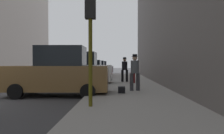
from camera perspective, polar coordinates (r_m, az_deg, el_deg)
name	(u,v)px	position (r m, az deg, el deg)	size (l,w,h in m)	color
sidewalk	(133,97)	(9.32, 5.58, -7.72)	(4.00, 40.00, 0.15)	gray
parked_bronze_suv	(58,73)	(10.20, -13.83, -1.59)	(4.63, 2.12, 2.25)	brown
parked_white_van	(78,70)	(15.14, -8.75, -0.75)	(4.65, 2.16, 2.25)	silver
parked_silver_sedan	(89,70)	(20.49, -6.05, -0.81)	(4.24, 2.13, 1.79)	#B7BABF
parked_red_hatchback	(94,69)	(25.20, -4.63, -0.48)	(4.23, 2.11, 1.79)	#B2191E
parked_gray_coupe	(99,68)	(30.65, -3.53, -0.22)	(4.21, 2.08, 1.79)	slate
fire_hydrant	(102,81)	(12.53, -2.59, -3.54)	(0.42, 0.22, 0.70)	red
traffic_light	(90,22)	(6.90, -5.66, 11.62)	(0.32, 0.32, 3.60)	#514C0F
pedestrian_with_fedora	(125,68)	(15.84, 3.32, -0.29)	(0.51, 0.41, 1.78)	black
pedestrian_with_beanie	(135,70)	(10.68, 5.98, -0.90)	(0.53, 0.48, 1.78)	#333338
rolling_suitcase	(132,78)	(15.15, 5.37, -2.79)	(0.41, 0.59, 1.04)	#591414
duffel_bag	(121,90)	(9.93, 2.50, -5.93)	(0.32, 0.44, 0.28)	black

